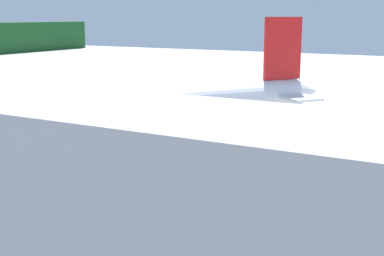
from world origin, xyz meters
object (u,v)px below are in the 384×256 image
(service_truck_fuel, at_px, (252,121))
(cargo_container_near, at_px, (237,138))
(crew_marshaller, at_px, (215,129))
(crew_loader_left, at_px, (248,161))
(airliner_foreground, at_px, (139,109))
(service_truck_baggage, at_px, (343,161))
(cargo_container_mid, at_px, (202,172))

(service_truck_fuel, distance_m, cargo_container_near, 5.64)
(crew_marshaller, bearing_deg, crew_loader_left, -140.90)
(airliner_foreground, bearing_deg, service_truck_baggage, -92.78)
(service_truck_baggage, distance_m, crew_marshaller, 15.46)
(airliner_foreground, relative_size, cargo_container_near, 17.55)
(cargo_container_near, height_order, cargo_container_mid, cargo_container_near)
(service_truck_fuel, xyz_separation_m, cargo_container_near, (-5.54, -0.85, -0.59))
(cargo_container_mid, bearing_deg, crew_marshaller, 22.95)
(service_truck_baggage, relative_size, cargo_container_near, 2.92)
(crew_loader_left, bearing_deg, crew_marshaller, 39.10)
(service_truck_fuel, height_order, cargo_container_near, service_truck_fuel)
(service_truck_fuel, height_order, crew_loader_left, service_truck_fuel)
(airliner_foreground, relative_size, service_truck_fuel, 6.13)
(service_truck_baggage, height_order, crew_loader_left, service_truck_baggage)
(cargo_container_mid, relative_size, crew_marshaller, 1.30)
(service_truck_baggage, xyz_separation_m, crew_loader_left, (-2.91, 6.55, -0.17))
(airliner_foreground, bearing_deg, cargo_container_mid, -125.14)
(cargo_container_mid, height_order, crew_loader_left, cargo_container_mid)
(airliner_foreground, distance_m, cargo_container_near, 9.64)
(airliner_foreground, xyz_separation_m, service_truck_baggage, (-0.94, -19.48, -2.20))
(service_truck_baggage, relative_size, crew_marshaller, 3.44)
(airliner_foreground, relative_size, service_truck_baggage, 6.00)
(cargo_container_mid, distance_m, crew_marshaller, 14.25)
(service_truck_fuel, xyz_separation_m, service_truck_baggage, (-9.67, -11.58, -0.33))
(crew_marshaller, distance_m, crew_loader_left, 11.95)
(airliner_foreground, height_order, service_truck_fuel, airliner_foreground)
(service_truck_baggage, distance_m, crew_loader_left, 7.17)
(service_truck_baggage, xyz_separation_m, cargo_container_near, (4.13, 10.72, -0.26))
(cargo_container_mid, height_order, crew_marshaller, cargo_container_mid)
(service_truck_fuel, xyz_separation_m, cargo_container_mid, (-16.43, -3.04, -0.64))
(service_truck_baggage, relative_size, crew_loader_left, 3.44)
(crew_loader_left, bearing_deg, service_truck_baggage, -66.06)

